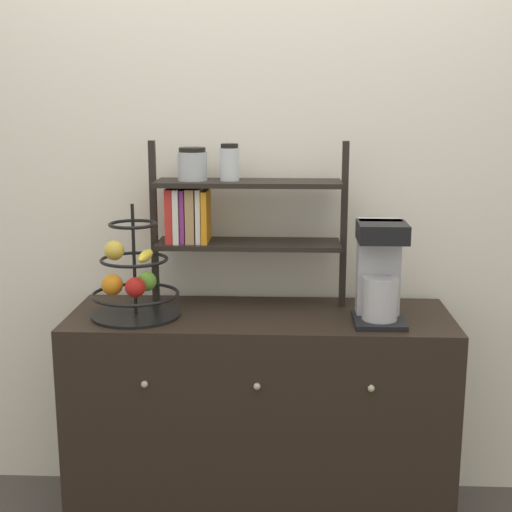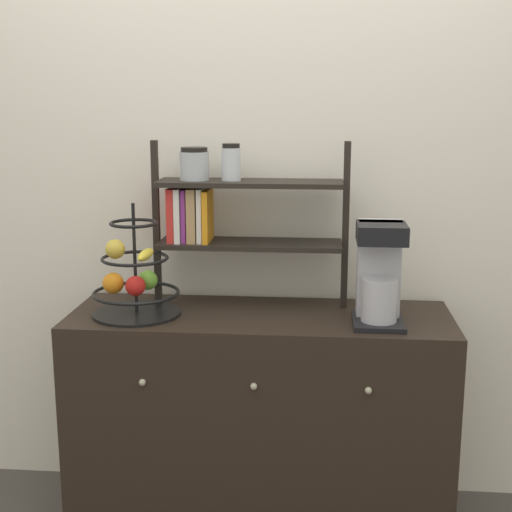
# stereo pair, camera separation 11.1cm
# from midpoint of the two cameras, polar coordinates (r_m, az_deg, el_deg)

# --- Properties ---
(wall_back) EXTENTS (7.00, 0.05, 2.60)m
(wall_back) POSITION_cam_midpoint_polar(r_m,az_deg,el_deg) (2.77, -0.58, 6.71)
(wall_back) COLOR silver
(wall_back) RESTS_ON ground_plane
(sideboard) EXTENTS (1.38, 0.49, 0.81)m
(sideboard) POSITION_cam_midpoint_polar(r_m,az_deg,el_deg) (2.74, -0.88, -12.85)
(sideboard) COLOR black
(sideboard) RESTS_ON ground_plane
(coffee_maker) EXTENTS (0.17, 0.22, 0.35)m
(coffee_maker) POSITION_cam_midpoint_polar(r_m,az_deg,el_deg) (2.50, 8.60, -1.24)
(coffee_maker) COLOR black
(coffee_maker) RESTS_ON sideboard
(fruit_stand) EXTENTS (0.32, 0.32, 0.41)m
(fruit_stand) POSITION_cam_midpoint_polar(r_m,az_deg,el_deg) (2.58, -11.04, -2.04)
(fruit_stand) COLOR black
(fruit_stand) RESTS_ON sideboard
(shelf_hutch) EXTENTS (0.73, 0.20, 0.62)m
(shelf_hutch) POSITION_cam_midpoint_polar(r_m,az_deg,el_deg) (2.64, -4.10, 3.99)
(shelf_hutch) COLOR black
(shelf_hutch) RESTS_ON sideboard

